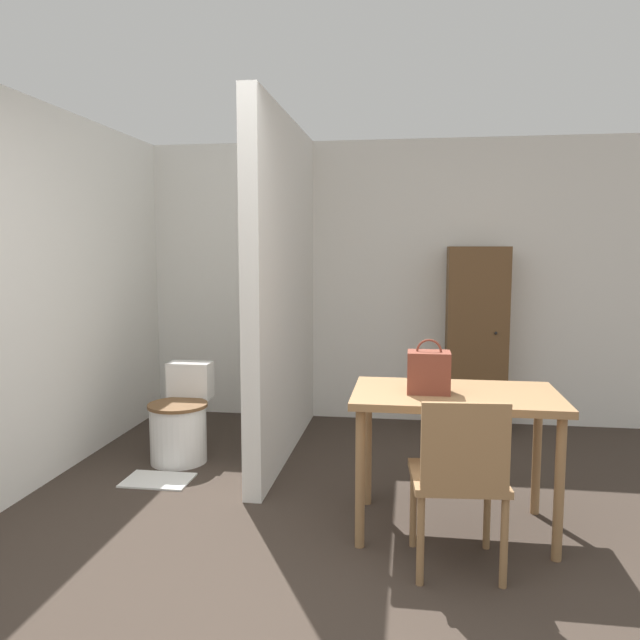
{
  "coord_description": "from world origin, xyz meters",
  "views": [
    {
      "loc": [
        0.39,
        -2.34,
        1.55
      ],
      "look_at": [
        -0.15,
        1.37,
        1.12
      ],
      "focal_mm": 35.0,
      "sensor_mm": 36.0,
      "label": 1
    }
  ],
  "objects_px": {
    "toilet": "(181,423)",
    "wooden_chair": "(459,475)",
    "handbag": "(429,372)",
    "wooden_cabinet": "(476,339)",
    "dining_table": "(455,409)"
  },
  "relations": [
    {
      "from": "toilet",
      "to": "wooden_chair",
      "type": "bearing_deg",
      "value": -35.6
    },
    {
      "from": "toilet",
      "to": "wooden_cabinet",
      "type": "bearing_deg",
      "value": 27.09
    },
    {
      "from": "wooden_chair",
      "to": "toilet",
      "type": "height_order",
      "value": "wooden_chair"
    },
    {
      "from": "wooden_cabinet",
      "to": "wooden_chair",
      "type": "bearing_deg",
      "value": -97.17
    },
    {
      "from": "toilet",
      "to": "handbag",
      "type": "relative_size",
      "value": 2.35
    },
    {
      "from": "handbag",
      "to": "dining_table",
      "type": "bearing_deg",
      "value": 13.27
    },
    {
      "from": "handbag",
      "to": "wooden_cabinet",
      "type": "height_order",
      "value": "wooden_cabinet"
    },
    {
      "from": "wooden_chair",
      "to": "handbag",
      "type": "bearing_deg",
      "value": 102.8
    },
    {
      "from": "wooden_chair",
      "to": "wooden_cabinet",
      "type": "relative_size",
      "value": 0.55
    },
    {
      "from": "dining_table",
      "to": "wooden_chair",
      "type": "height_order",
      "value": "wooden_chair"
    },
    {
      "from": "wooden_chair",
      "to": "wooden_cabinet",
      "type": "distance_m",
      "value": 2.53
    },
    {
      "from": "toilet",
      "to": "wooden_cabinet",
      "type": "relative_size",
      "value": 0.44
    },
    {
      "from": "wooden_chair",
      "to": "wooden_cabinet",
      "type": "bearing_deg",
      "value": 78.03
    },
    {
      "from": "dining_table",
      "to": "wooden_chair",
      "type": "bearing_deg",
      "value": -90.85
    },
    {
      "from": "handbag",
      "to": "wooden_cabinet",
      "type": "xyz_separation_m",
      "value": [
        0.45,
        2.05,
        -0.11
      ]
    }
  ]
}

